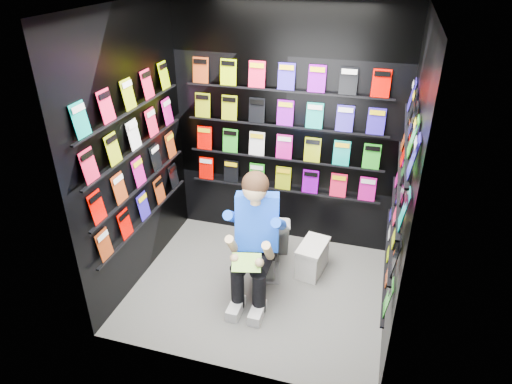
% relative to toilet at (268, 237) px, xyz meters
% --- Properties ---
extents(floor, '(2.40, 2.40, 0.00)m').
position_rel_toilet_xyz_m(floor, '(0.00, -0.37, -0.37)').
color(floor, slate).
rests_on(floor, ground).
extents(ceiling, '(2.40, 2.40, 0.00)m').
position_rel_toilet_xyz_m(ceiling, '(0.00, -0.37, 2.23)').
color(ceiling, white).
rests_on(ceiling, floor).
extents(wall_back, '(2.40, 0.04, 2.60)m').
position_rel_toilet_xyz_m(wall_back, '(0.00, 0.63, 0.93)').
color(wall_back, black).
rests_on(wall_back, floor).
extents(wall_front, '(2.40, 0.04, 2.60)m').
position_rel_toilet_xyz_m(wall_front, '(0.00, -1.37, 0.93)').
color(wall_front, black).
rests_on(wall_front, floor).
extents(wall_left, '(0.04, 2.00, 2.60)m').
position_rel_toilet_xyz_m(wall_left, '(-1.20, -0.37, 0.93)').
color(wall_left, black).
rests_on(wall_left, floor).
extents(wall_right, '(0.04, 2.00, 2.60)m').
position_rel_toilet_xyz_m(wall_right, '(1.20, -0.37, 0.93)').
color(wall_right, black).
rests_on(wall_right, floor).
extents(comics_back, '(2.10, 0.06, 1.37)m').
position_rel_toilet_xyz_m(comics_back, '(0.00, 0.60, 0.94)').
color(comics_back, '#F71B49').
rests_on(comics_back, wall_back).
extents(comics_left, '(0.06, 1.70, 1.37)m').
position_rel_toilet_xyz_m(comics_left, '(-1.17, -0.37, 0.94)').
color(comics_left, '#F71B49').
rests_on(comics_left, wall_left).
extents(comics_right, '(0.06, 1.70, 1.37)m').
position_rel_toilet_xyz_m(comics_right, '(1.17, -0.37, 0.94)').
color(comics_right, '#F71B49').
rests_on(comics_right, wall_right).
extents(toilet, '(0.58, 0.83, 0.73)m').
position_rel_toilet_xyz_m(toilet, '(0.00, 0.00, 0.00)').
color(toilet, silver).
rests_on(toilet, floor).
extents(longbox, '(0.29, 0.44, 0.30)m').
position_rel_toilet_xyz_m(longbox, '(0.46, 0.05, -0.22)').
color(longbox, white).
rests_on(longbox, floor).
extents(longbox_lid, '(0.31, 0.46, 0.03)m').
position_rel_toilet_xyz_m(longbox_lid, '(0.46, 0.05, -0.05)').
color(longbox_lid, white).
rests_on(longbox_lid, longbox).
extents(reader, '(0.70, 0.88, 1.43)m').
position_rel_toilet_xyz_m(reader, '(0.00, -0.38, 0.41)').
color(reader, blue).
rests_on(reader, toilet).
extents(held_comic, '(0.28, 0.20, 0.11)m').
position_rel_toilet_xyz_m(held_comic, '(0.00, -0.73, 0.21)').
color(held_comic, green).
rests_on(held_comic, reader).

